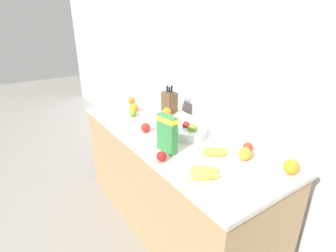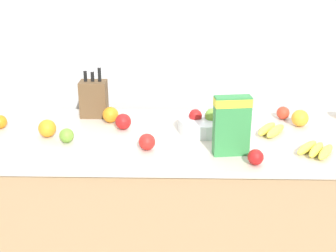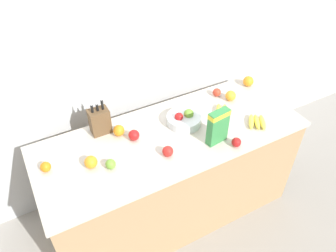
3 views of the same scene
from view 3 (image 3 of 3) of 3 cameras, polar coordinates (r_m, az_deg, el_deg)
The scene contains 18 objects.
ground_plane at distance 3.06m, azimuth 0.57°, elevation -14.22°, with size 14.00×14.00×0.00m, color gray.
wall_back at distance 2.61m, azimuth -5.82°, elevation 12.88°, with size 9.00×0.06×2.60m.
counter at distance 2.70m, azimuth 0.63°, elevation -8.66°, with size 1.99×0.78×0.91m.
knife_block at distance 2.40m, azimuth -11.82°, elevation 0.87°, with size 0.14×0.10×0.29m.
cereal_box at distance 2.26m, azimuth 8.71°, elevation 0.11°, with size 0.16×0.08×0.26m.
fruit_bowl at distance 2.46m, azimuth 2.82°, elevation 1.21°, with size 0.26×0.26×0.12m.
banana_bunch_left at distance 2.55m, azimuth 15.22°, elevation 0.70°, with size 0.20×0.21×0.04m.
banana_bunch_right at distance 2.60m, azimuth 9.37°, elevation 2.58°, with size 0.17×0.20×0.04m.
apple_middle at distance 2.33m, azimuth -5.95°, elevation -1.60°, with size 0.08×0.08×0.08m, color red.
apple_rightmost at distance 2.78m, azimuth 8.50°, elevation 5.82°, with size 0.07×0.07×0.07m, color red.
apple_rear at distance 2.16m, azimuth -9.97°, elevation -6.55°, with size 0.07×0.07×0.07m, color #6B9E33.
apple_near_bananas at distance 2.32m, azimuth 11.81°, elevation -2.78°, with size 0.07×0.07×0.07m, color red.
apple_front at distance 2.20m, azimuth -0.04°, elevation -4.42°, with size 0.08×0.08×0.08m, color red.
orange_mid_left at distance 2.25m, azimuth -20.54°, elevation -6.69°, with size 0.07×0.07×0.07m, color orange.
orange_front_right at distance 2.19m, azimuth -13.29°, elevation -6.14°, with size 0.09×0.09×0.09m, color orange.
orange_near_bowl at distance 2.74m, azimuth 10.85°, elevation 5.20°, with size 0.09×0.09×0.09m, color orange.
orange_back_center at distance 2.38m, azimuth -8.57°, elevation -0.79°, with size 0.08×0.08×0.08m, color orange.
orange_front_left at distance 2.95m, azimuth 13.80°, elevation 7.58°, with size 0.09×0.09×0.09m, color orange.
Camera 3 is at (-0.87, -1.54, 2.50)m, focal length 35.00 mm.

